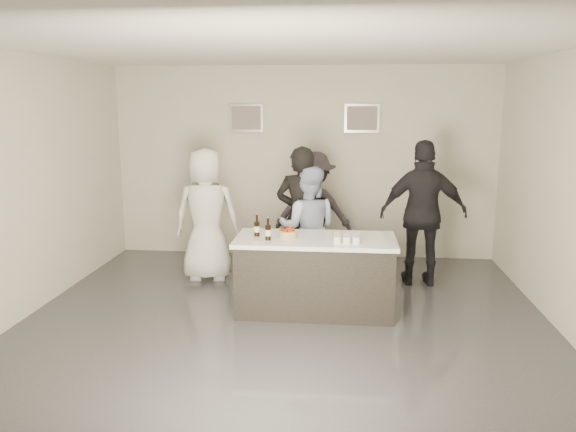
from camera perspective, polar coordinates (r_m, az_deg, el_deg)
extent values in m
plane|color=#3D3D42|center=(6.36, -0.45, -11.11)|extent=(6.00, 6.00, 0.00)
plane|color=white|center=(5.90, -0.50, 16.88)|extent=(6.00, 6.00, 0.00)
cube|color=beige|center=(8.91, 1.58, 5.42)|extent=(6.00, 0.04, 3.00)
cube|color=beige|center=(3.06, -6.47, -6.68)|extent=(6.00, 0.04, 3.00)
cube|color=beige|center=(6.94, -25.96, 2.49)|extent=(0.04, 6.00, 3.00)
cube|color=#B2B2B7|center=(8.94, -4.26, 9.91)|extent=(0.54, 0.04, 0.44)
cube|color=#B2B2B7|center=(8.82, 7.52, 9.82)|extent=(0.54, 0.04, 0.44)
cube|color=white|center=(6.65, 2.76, -5.99)|extent=(1.86, 0.86, 0.90)
cylinder|color=orange|center=(6.54, 0.01, -1.84)|extent=(0.22, 0.22, 0.07)
cylinder|color=black|center=(6.58, -3.18, -0.95)|extent=(0.07, 0.07, 0.26)
cylinder|color=black|center=(6.39, -2.05, -1.32)|extent=(0.07, 0.07, 0.26)
cube|color=orange|center=(6.38, 6.01, -2.22)|extent=(0.30, 0.30, 0.08)
cube|color=pink|center=(6.31, -0.20, -2.66)|extent=(0.24, 0.08, 0.01)
imported|color=black|center=(7.41, 1.40, -0.18)|extent=(0.75, 0.55, 1.89)
imported|color=#ACBDE1|center=(7.38, 2.05, -1.23)|extent=(0.83, 0.66, 1.64)
imported|color=silver|center=(7.82, -8.27, 0.12)|extent=(0.94, 0.66, 1.84)
imported|color=black|center=(7.72, 13.59, 0.25)|extent=(1.16, 0.49, 1.96)
imported|color=#2D2830|center=(8.28, 2.56, 0.54)|extent=(1.13, 0.65, 1.74)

